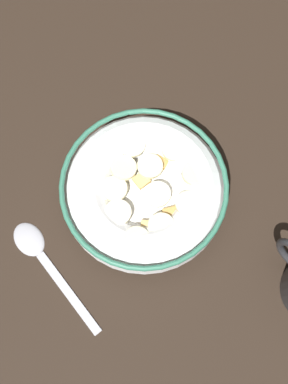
% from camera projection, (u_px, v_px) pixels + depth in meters
% --- Properties ---
extents(ground_plane, '(1.15, 1.15, 0.02)m').
position_uv_depth(ground_plane, '(144.00, 201.00, 0.61)').
color(ground_plane, black).
extents(cereal_bowl, '(0.19, 0.19, 0.06)m').
position_uv_depth(cereal_bowl, '(144.00, 192.00, 0.57)').
color(cereal_bowl, white).
rests_on(cereal_bowl, ground_plane).
extents(spoon, '(0.16, 0.04, 0.01)m').
position_uv_depth(spoon, '(39.00, 253.00, 0.58)').
color(spoon, '#A5A5AD').
rests_on(spoon, ground_plane).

